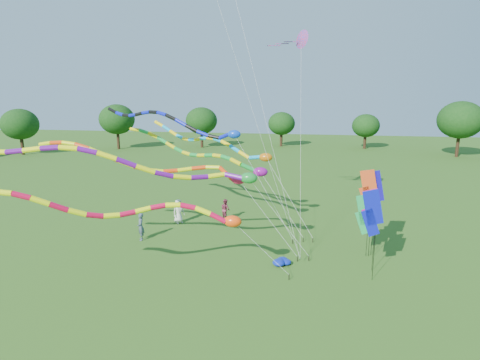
% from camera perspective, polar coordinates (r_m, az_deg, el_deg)
% --- Properties ---
extents(ground, '(160.00, 160.00, 0.00)m').
position_cam_1_polar(ground, '(20.34, 0.77, -15.83)').
color(ground, '#265516').
rests_on(ground, ground).
extents(tree_ring, '(117.75, 118.82, 9.72)m').
position_cam_1_polar(tree_ring, '(22.63, 2.50, 1.44)').
color(tree_ring, '#382314').
rests_on(tree_ring, ground).
extents(tube_kite_red, '(12.44, 4.89, 6.01)m').
position_cam_1_polar(tube_kite_red, '(19.76, -12.23, -4.50)').
color(tube_kite_red, black).
rests_on(tube_kite_red, ground).
extents(tube_kite_orange, '(15.21, 1.54, 7.46)m').
position_cam_1_polar(tube_kite_orange, '(23.76, -11.16, 2.10)').
color(tube_kite_orange, black).
rests_on(tube_kite_orange, ground).
extents(tube_kite_purple, '(16.10, 4.60, 7.66)m').
position_cam_1_polar(tube_kite_purple, '(21.70, -12.16, 1.86)').
color(tube_kite_purple, black).
rests_on(tube_kite_purple, ground).
extents(tube_kite_blue, '(14.50, 4.56, 9.01)m').
position_cam_1_polar(tube_kite_blue, '(28.50, -8.45, 7.90)').
color(tube_kite_blue, black).
rests_on(tube_kite_blue, ground).
extents(tube_kite_cyan, '(12.92, 6.31, 7.85)m').
position_cam_1_polar(tube_kite_cyan, '(29.40, -3.03, 5.07)').
color(tube_kite_cyan, black).
rests_on(tube_kite_cyan, ground).
extents(tube_kite_green, '(14.44, 6.33, 7.39)m').
position_cam_1_polar(tube_kite_green, '(29.84, -4.73, 3.57)').
color(tube_kite_green, black).
rests_on(tube_kite_green, ground).
extents(delta_kite_high_c, '(3.10, 7.36, 14.36)m').
position_cam_1_polar(delta_kite_high_c, '(28.43, 8.66, 19.19)').
color(delta_kite_high_c, black).
rests_on(delta_kite_high_c, ground).
extents(banner_pole_blue_a, '(1.16, 0.25, 4.90)m').
position_cam_1_polar(banner_pole_blue_a, '(21.40, 18.27, -4.50)').
color(banner_pole_blue_a, black).
rests_on(banner_pole_blue_a, ground).
extents(banner_pole_green, '(1.16, 0.16, 3.84)m').
position_cam_1_polar(banner_pole_green, '(24.82, 17.28, -4.69)').
color(banner_pole_green, black).
rests_on(banner_pole_green, ground).
extents(banner_pole_blue_b, '(1.16, 0.17, 5.24)m').
position_cam_1_polar(banner_pole_blue_b, '(24.67, 18.53, -1.55)').
color(banner_pole_blue_b, black).
rests_on(banner_pole_blue_b, ground).
extents(banner_pole_magenta_b, '(1.15, 0.32, 4.67)m').
position_cam_1_polar(banner_pole_magenta_b, '(22.55, 18.21, -4.26)').
color(banner_pole_magenta_b, black).
rests_on(banner_pole_magenta_b, ground).
extents(banner_pole_red, '(1.16, 0.29, 5.31)m').
position_cam_1_polar(banner_pole_red, '(24.52, 17.82, -1.41)').
color(banner_pole_red, black).
rests_on(banner_pole_red, ground).
extents(banner_pole_violet, '(1.16, 0.12, 4.19)m').
position_cam_1_polar(banner_pole_violet, '(24.93, 17.98, -3.83)').
color(banner_pole_violet, black).
rests_on(banner_pole_violet, ground).
extents(blue_nylon_heap, '(1.17, 1.46, 0.40)m').
position_cam_1_polar(blue_nylon_heap, '(23.53, 5.91, -11.34)').
color(blue_nylon_heap, '#0C22A5').
rests_on(blue_nylon_heap, ground).
extents(person_a, '(1.03, 1.06, 1.84)m').
position_cam_1_polar(person_a, '(30.51, -8.74, -4.41)').
color(person_a, silver).
rests_on(person_a, ground).
extents(person_b, '(0.72, 0.80, 1.84)m').
position_cam_1_polar(person_b, '(27.52, -13.94, -6.47)').
color(person_b, '#414E5B').
rests_on(person_b, ground).
extents(person_c, '(1.00, 1.00, 1.64)m').
position_cam_1_polar(person_c, '(30.99, -2.09, -4.19)').
color(person_c, brown).
rests_on(person_c, ground).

